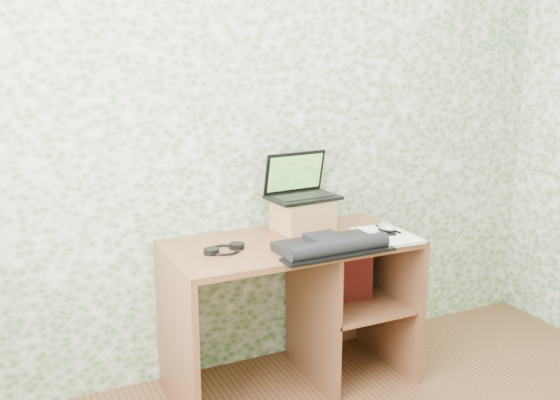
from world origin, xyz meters
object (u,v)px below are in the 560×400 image
laptop (300,187)px  keyboard (331,245)px  riser (303,215)px  notepad (387,236)px  desk (302,288)px

laptop → keyboard: bearing=-101.0°
riser → laptop: 0.14m
notepad → desk: bearing=157.3°
desk → keyboard: size_ratio=2.18×
desk → notepad: 0.50m
desk → riser: 0.37m
notepad → laptop: bearing=136.3°
desk → riser: bearing=62.6°
desk → laptop: laptop is taller
laptop → keyboard: laptop is taller
riser → keyboard: riser is taller
keyboard → notepad: 0.37m
laptop → keyboard: size_ratio=0.66×
riser → keyboard: bearing=-96.7°
notepad → keyboard: bearing=-166.5°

